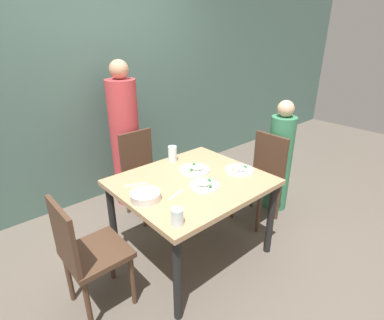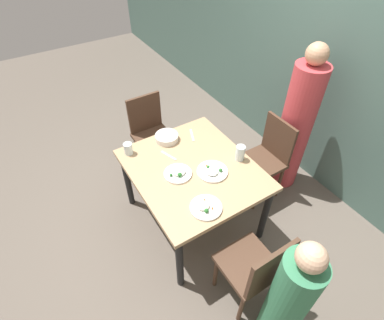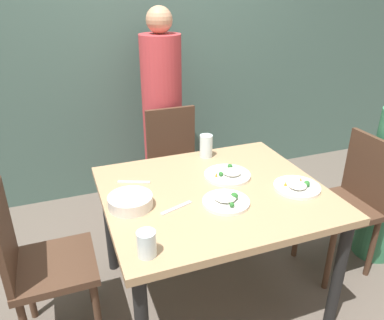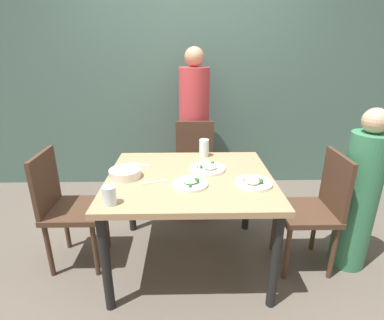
% 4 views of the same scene
% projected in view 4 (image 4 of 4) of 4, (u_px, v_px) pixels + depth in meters
% --- Properties ---
extents(ground_plane, '(10.00, 10.00, 0.00)m').
position_uv_depth(ground_plane, '(190.00, 260.00, 2.37)').
color(ground_plane, '#60564C').
extents(wall_back, '(10.00, 0.06, 2.70)m').
position_uv_depth(wall_back, '(188.00, 70.00, 3.33)').
color(wall_back, '#4C6B60').
rests_on(wall_back, ground_plane).
extents(dining_table, '(1.16, 1.01, 0.73)m').
position_uv_depth(dining_table, '(190.00, 187.00, 2.14)').
color(dining_table, tan).
rests_on(dining_table, ground_plane).
extents(chair_adult_spot, '(0.40, 0.40, 0.90)m').
position_uv_depth(chair_adult_spot, '(195.00, 163.00, 2.99)').
color(chair_adult_spot, '#4C3323').
rests_on(chair_adult_spot, ground_plane).
extents(chair_child_spot, '(0.40, 0.40, 0.90)m').
position_uv_depth(chair_child_spot, '(316.00, 207.00, 2.18)').
color(chair_child_spot, '#4C3323').
rests_on(chair_child_spot, ground_plane).
extents(chair_empty_left, '(0.40, 0.40, 0.90)m').
position_uv_depth(chair_empty_left, '(66.00, 205.00, 2.20)').
color(chair_empty_left, '#4C3323').
rests_on(chair_empty_left, ground_plane).
extents(person_adult, '(0.31, 0.31, 1.59)m').
position_uv_depth(person_adult, '(194.00, 131.00, 3.21)').
color(person_adult, '#C63D42').
rests_on(person_adult, ground_plane).
extents(person_child, '(0.26, 0.26, 1.22)m').
position_uv_depth(person_child, '(359.00, 198.00, 2.16)').
color(person_child, '#387F56').
rests_on(person_child, ground_plane).
extents(bowl_curry, '(0.22, 0.22, 0.06)m').
position_uv_depth(bowl_curry, '(125.00, 173.00, 2.09)').
color(bowl_curry, silver).
rests_on(bowl_curry, dining_table).
extents(plate_rice_adult, '(0.25, 0.25, 0.05)m').
position_uv_depth(plate_rice_adult, '(253.00, 183.00, 1.98)').
color(plate_rice_adult, white).
rests_on(plate_rice_adult, dining_table).
extents(plate_rice_child, '(0.24, 0.24, 0.06)m').
position_uv_depth(plate_rice_child, '(190.00, 183.00, 1.97)').
color(plate_rice_child, white).
rests_on(plate_rice_child, dining_table).
extents(plate_noodles, '(0.26, 0.26, 0.05)m').
position_uv_depth(plate_noodles, '(208.00, 168.00, 2.22)').
color(plate_noodles, white).
rests_on(plate_noodles, dining_table).
extents(glass_water_tall, '(0.08, 0.08, 0.14)m').
position_uv_depth(glass_water_tall, '(204.00, 148.00, 2.48)').
color(glass_water_tall, silver).
rests_on(glass_water_tall, dining_table).
extents(glass_water_short, '(0.08, 0.08, 0.11)m').
position_uv_depth(glass_water_short, '(110.00, 196.00, 1.72)').
color(glass_water_short, silver).
rests_on(glass_water_short, dining_table).
extents(fork_steel, '(0.18, 0.08, 0.01)m').
position_uv_depth(fork_steel, '(154.00, 182.00, 2.01)').
color(fork_steel, silver).
rests_on(fork_steel, dining_table).
extents(spoon_steel, '(0.17, 0.09, 0.01)m').
position_uv_depth(spoon_steel, '(140.00, 164.00, 2.32)').
color(spoon_steel, silver).
rests_on(spoon_steel, dining_table).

